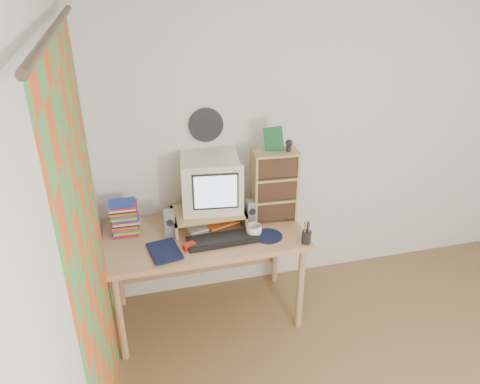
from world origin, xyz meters
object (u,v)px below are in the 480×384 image
keyboard (223,240)px  diary (150,253)px  crt_monitor (211,183)px  mug (254,231)px  dvd_stack (125,218)px  desk (204,244)px  cd_rack (274,186)px

keyboard → diary: 0.50m
crt_monitor → mug: size_ratio=3.67×
keyboard → dvd_stack: 0.70m
mug → diary: mug is taller
dvd_stack → keyboard: bearing=-21.7°
dvd_stack → diary: bearing=-64.9°
desk → mug: 0.42m
desk → dvd_stack: dvd_stack is taller
desk → diary: (-0.40, -0.25, 0.16)m
mug → keyboard: bearing=-175.4°
desk → keyboard: size_ratio=2.84×
mug → diary: (-0.73, -0.07, -0.02)m
desk → dvd_stack: size_ratio=5.48×
desk → diary: diary is taller
mug → desk: bearing=150.8°
diary → keyboard: bearing=-4.3°
crt_monitor → mug: bearing=-40.8°
desk → keyboard: keyboard is taller
crt_monitor → keyboard: bearing=-79.6°
keyboard → cd_rack: size_ratio=0.91×
desk → keyboard: 0.27m
crt_monitor → cd_rack: size_ratio=0.75×
cd_rack → diary: cd_rack is taller
desk → diary: size_ratio=5.98×
cd_rack → keyboard: bearing=-149.5°
keyboard → mug: 0.23m
diary → dvd_stack: bearing=103.9°
crt_monitor → keyboard: (0.02, -0.29, -0.30)m
desk → crt_monitor: crt_monitor is taller
diary → mug: bearing=-4.6°
crt_monitor → diary: crt_monitor is taller
crt_monitor → cd_rack: cd_rack is taller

